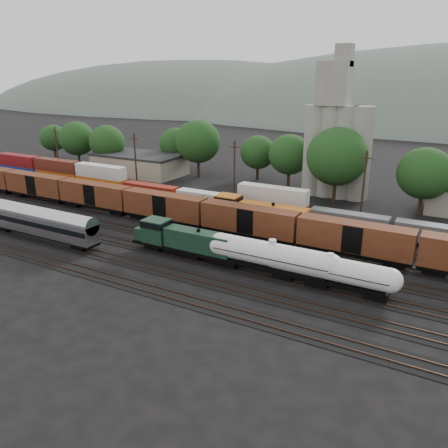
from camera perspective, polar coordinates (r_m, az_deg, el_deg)
The scene contains 13 objects.
ground at distance 61.22m, azimuth 1.74°, elevation -3.66°, with size 600.00×600.00×0.00m, color black.
tracks at distance 61.20m, azimuth 1.74°, elevation -3.62°, with size 180.00×33.20×0.20m.
green_locomotive at distance 59.22m, azimuth -5.68°, elevation -1.96°, with size 16.33×2.88×4.32m.
tank_car_a at distance 53.20m, azimuth 6.28°, elevation -4.20°, with size 17.29×3.09×4.53m.
tank_car_b at distance 51.27m, azimuth 13.58°, elevation -5.80°, with size 15.86×2.84×4.16m.
passenger_coach at distance 70.08m, azimuth -22.96°, elevation 0.37°, with size 21.54×2.66×4.89m.
orange_locomotive at distance 69.66m, azimuth 3.97°, elevation 1.45°, with size 18.72×3.12×4.68m.
boxcar_string at distance 68.11m, azimuth -2.56°, elevation 1.47°, with size 153.60×2.90×4.20m.
container_wall at distance 71.90m, azimuth 10.23°, elevation 1.76°, with size 161.67×2.60×5.80m.
grain_silo at distance 90.10m, azimuth 14.45°, elevation 10.48°, with size 13.40×5.00×29.00m.
industrial_sheds at distance 90.21m, azimuth 15.93°, elevation 4.72°, with size 119.38×17.26×5.10m.
tree_band at distance 90.00m, azimuth 16.69°, elevation 8.13°, with size 168.90×23.62×14.52m.
utility_poles at distance 78.74m, azimuth 9.17°, elevation 5.96°, with size 122.20×0.36×12.00m.
Camera 1 is at (25.68, -50.43, 23.34)m, focal length 35.00 mm.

